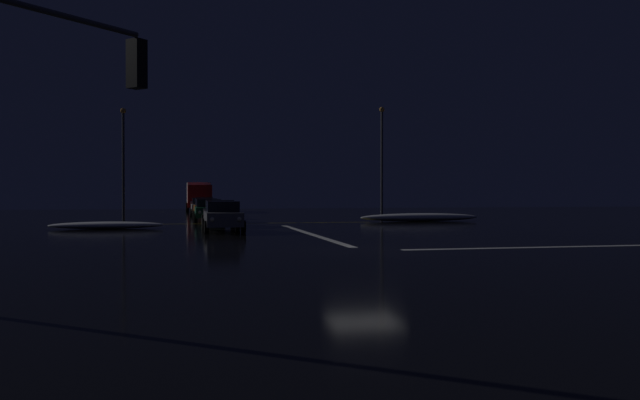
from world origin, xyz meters
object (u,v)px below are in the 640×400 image
Objects in this scene: sedan_red at (204,205)px; streetlamp_left_far at (123,154)px; sedan_silver at (202,207)px; traffic_signal_sw at (51,91)px; streetlamp_right_far at (382,153)px; sedan_orange at (206,208)px; sedan_black at (220,213)px; sedan_green at (208,210)px; sedan_gray at (223,216)px; box_truck at (199,195)px.

sedan_red is 0.50× the size of streetlamp_left_far.
traffic_signal_sw reaches higher than sedan_silver.
streetlamp_right_far is at bearing -15.02° from sedan_silver.
sedan_red is at bearing 88.64° from sedan_orange.
sedan_black is at bearing -63.37° from streetlamp_left_far.
streetlamp_left_far reaches higher than sedan_silver.
sedan_black and sedan_red have the same top height.
traffic_signal_sw is at bearing -95.32° from sedan_red.
sedan_black is 1.00× the size of sedan_silver.
sedan_green is 1.00× the size of sedan_orange.
sedan_gray is at bearing -89.24° from sedan_silver.
sedan_silver is (-0.12, 5.55, 0.00)m from sedan_orange.
streetlamp_left_far is (-6.54, -10.34, 4.17)m from sedan_red.
sedan_gray is 5.62m from sedan_black.
traffic_signal_sw is 39.66m from streetlamp_left_far.
sedan_gray is 22.78m from sedan_silver.
traffic_signal_sw reaches higher than sedan_red.
traffic_signal_sw is (-4.25, -43.59, 3.14)m from sedan_silver.
sedan_black is 0.47× the size of streetlamp_right_far.
sedan_gray is 0.76× the size of traffic_signal_sw.
traffic_signal_sw is (-4.37, -38.03, 3.14)m from sedan_orange.
streetlamp_right_far is at bearing -50.11° from box_truck.
sedan_gray is 11.65m from sedan_green.
sedan_gray is 0.47× the size of streetlamp_right_far.
traffic_signal_sw is at bearing -95.57° from sedan_silver.
box_truck is at bearing 90.29° from sedan_gray.
box_truck is at bearing 89.88° from sedan_green.
sedan_silver is 13.67m from box_truck.
sedan_gray is 20.30m from streetlamp_left_far.
sedan_black is 0.76× the size of traffic_signal_sw.
streetlamp_right_far reaches higher than box_truck.
streetlamp_left_far is (-6.14, -3.98, 4.17)m from sedan_silver.
sedan_green is at bearing -90.53° from sedan_orange.
box_truck is at bearing 89.52° from sedan_silver.
sedan_gray and sedan_red have the same top height.
sedan_orange is 0.52× the size of box_truck.
sedan_gray is 1.00× the size of sedan_green.
sedan_gray is 21.53m from traffic_signal_sw.
sedan_silver is at bearing 84.43° from traffic_signal_sw.
box_truck is (0.11, 13.64, 0.91)m from sedan_silver.
streetlamp_right_far is 21.00m from streetlamp_left_far.
sedan_red is (0.28, 11.91, 0.00)m from sedan_orange.
sedan_silver is at bearing -93.59° from sedan_red.
sedan_green is 24.79m from box_truck.
sedan_green is at bearing 82.43° from traffic_signal_sw.
sedan_orange and sedan_silver have the same top height.
sedan_orange is (-0.35, 11.61, 0.00)m from sedan_black.
streetlamp_left_far is at bearing 165.92° from sedan_orange.
sedan_black is 1.00× the size of sedan_red.
sedan_orange is at bearing 90.62° from sedan_gray.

